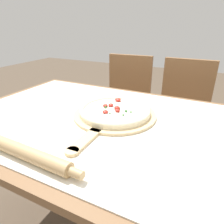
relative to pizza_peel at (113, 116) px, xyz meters
name	(u,v)px	position (x,y,z in m)	size (l,w,h in m)	color
dining_table	(106,140)	(-0.02, -0.04, -0.11)	(1.40, 0.92, 0.75)	brown
towel_cloth	(105,120)	(-0.02, -0.04, -0.01)	(1.32, 0.84, 0.00)	white
pizza_peel	(113,116)	(0.00, 0.00, 0.00)	(0.38, 0.55, 0.01)	#D6B784
pizza	(115,111)	(0.00, 0.02, 0.02)	(0.33, 0.33, 0.03)	beige
rolling_pin	(29,154)	(-0.10, -0.40, 0.02)	(0.41, 0.06, 0.05)	tan
chair_left	(126,100)	(-0.25, 0.78, -0.23)	(0.42, 0.42, 0.91)	brown
chair_right	(182,110)	(0.22, 0.78, -0.23)	(0.40, 0.40, 0.91)	brown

